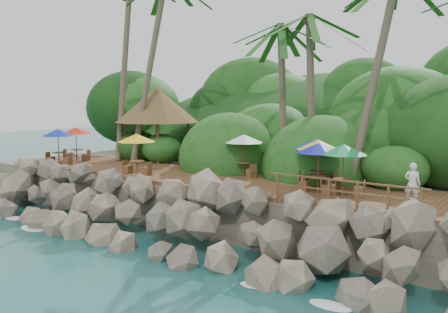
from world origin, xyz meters
The scene contains 11 objects.
ground centered at (0.00, 0.00, 0.00)m, with size 140.00×140.00×0.00m, color #19514F.
land_base centered at (0.00, 16.00, 1.05)m, with size 32.00×25.20×2.10m, color gray.
jungle_hill centered at (0.00, 23.50, 0.00)m, with size 44.80×28.00×15.40m, color #143811.
seawall centered at (0.00, 2.00, 1.15)m, with size 29.00×4.00×2.30m, color gray, non-canonical shape.
terrace centered at (0.00, 6.00, 2.20)m, with size 26.00×5.00×0.20m, color brown.
jungle_foliage centered at (0.00, 15.00, 0.00)m, with size 44.00×16.00×12.00m, color #143811, non-canonical shape.
foam_line centered at (0.00, 0.30, 0.03)m, with size 25.20×0.80×0.06m.
palapa centered at (-7.90, 9.56, 5.79)m, with size 5.40×5.40×4.60m.
dining_clusters centered at (-0.21, 6.01, 4.05)m, with size 19.94×5.15×2.11m.
railing centered at (7.10, 3.65, 2.91)m, with size 6.10×0.10×1.00m.
waiter centered at (9.07, 5.41, 3.09)m, with size 0.58×0.38×1.59m, color silver.
Camera 1 is at (13.89, -13.03, 6.28)m, focal length 38.99 mm.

